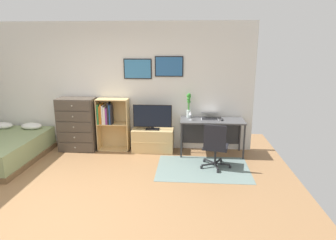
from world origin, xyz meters
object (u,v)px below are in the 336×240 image
(bookshelf, at_px, (110,120))
(bamboo_vase, at_px, (189,105))
(wine_glass, at_px, (190,114))
(tv_stand, at_px, (153,140))
(office_chair, at_px, (215,145))
(desk, at_px, (212,125))
(laptop, at_px, (210,116))
(dresser, at_px, (78,124))
(television, at_px, (152,117))
(computer_mouse, at_px, (222,120))

(bookshelf, relative_size, bamboo_vase, 2.16)
(wine_glass, bearing_deg, bamboo_vase, 99.40)
(tv_stand, distance_m, office_chair, 1.52)
(bookshelf, xyz_separation_m, wine_glass, (1.71, -0.18, 0.21))
(office_chair, bearing_deg, tv_stand, 157.60)
(tv_stand, height_order, office_chair, office_chair)
(desk, height_order, laptop, laptop)
(dresser, xyz_separation_m, television, (1.63, -0.01, 0.19))
(desk, height_order, office_chair, office_chair)
(office_chair, xyz_separation_m, laptop, (-0.06, 0.84, 0.34))
(office_chair, bearing_deg, dresser, 175.47)
(dresser, height_order, computer_mouse, dresser)
(dresser, relative_size, tv_stand, 1.31)
(desk, xyz_separation_m, laptop, (-0.05, 0.00, 0.20))
(dresser, relative_size, wine_glass, 6.33)
(laptop, bearing_deg, office_chair, -85.43)
(bamboo_vase, bearing_deg, desk, -10.81)
(desk, bearing_deg, wine_glass, -163.93)
(bookshelf, height_order, desk, bookshelf)
(bamboo_vase, bearing_deg, tv_stand, -173.10)
(office_chair, height_order, laptop, laptop)
(television, xyz_separation_m, office_chair, (1.25, -0.81, -0.30))
(computer_mouse, bearing_deg, television, 176.59)
(laptop, relative_size, wine_glass, 2.09)
(television, bearing_deg, wine_glass, -7.79)
(bamboo_vase, bearing_deg, dresser, -177.44)
(dresser, xyz_separation_m, bamboo_vase, (2.38, 0.11, 0.44))
(desk, height_order, bamboo_vase, bamboo_vase)
(bamboo_vase, height_order, wine_glass, bamboo_vase)
(tv_stand, xyz_separation_m, wine_glass, (0.79, -0.13, 0.63))
(television, xyz_separation_m, desk, (1.24, 0.02, -0.15))
(television, bearing_deg, laptop, 1.23)
(bookshelf, bearing_deg, wine_glass, -6.14)
(office_chair, bearing_deg, laptop, 105.60)
(dresser, bearing_deg, bookshelf, 5.60)
(tv_stand, bearing_deg, bamboo_vase, 6.90)
(dresser, relative_size, desk, 0.87)
(tv_stand, relative_size, computer_mouse, 8.37)
(television, height_order, desk, television)
(laptop, height_order, bamboo_vase, bamboo_vase)
(bamboo_vase, bearing_deg, computer_mouse, -16.42)
(desk, bearing_deg, dresser, -179.73)
(bookshelf, relative_size, computer_mouse, 10.79)
(bookshelf, xyz_separation_m, laptop, (2.11, -0.05, 0.14))
(tv_stand, xyz_separation_m, television, (-0.00, -0.02, 0.51))
(laptop, height_order, wine_glass, wine_glass)
(tv_stand, xyz_separation_m, desk, (1.24, -0.00, 0.36))
(dresser, relative_size, laptop, 3.03)
(dresser, distance_m, bookshelf, 0.71)
(office_chair, relative_size, wine_glass, 4.78)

